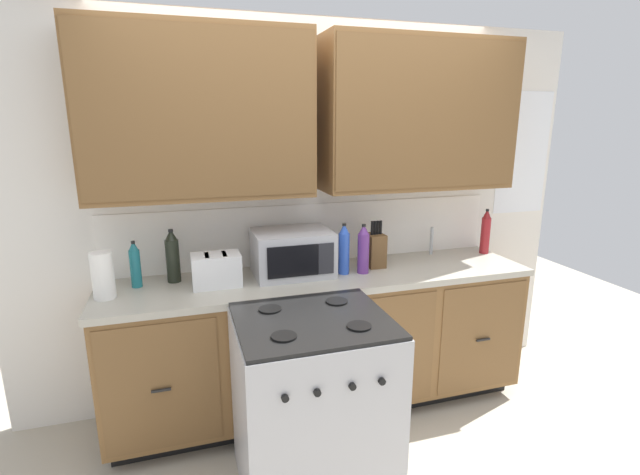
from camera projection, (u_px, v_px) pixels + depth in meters
name	position (u px, v px, depth m)	size (l,w,h in m)	color
ground_plane	(337.00, 433.00, 2.87)	(8.00, 8.00, 0.00)	#B2A893
wall_unit	(314.00, 155.00, 2.93)	(3.86, 0.40, 2.50)	white
counter_run	(323.00, 341.00, 3.03)	(2.69, 0.64, 0.94)	black
stove_range	(313.00, 403.00, 2.38)	(0.76, 0.68, 0.95)	#B7B7BC
microwave	(292.00, 253.00, 2.90)	(0.48, 0.37, 0.28)	#B7B7BC
toaster	(216.00, 270.00, 2.71)	(0.28, 0.18, 0.19)	white
knife_block	(375.00, 250.00, 3.06)	(0.11, 0.14, 0.31)	brown
sink_faucet	(431.00, 241.00, 3.35)	(0.02, 0.02, 0.20)	#B2B5BA
paper_towel_roll	(103.00, 275.00, 2.50)	(0.12, 0.12, 0.26)	white
bottle_violet	(363.00, 249.00, 2.92)	(0.07, 0.07, 0.32)	#663384
bottle_dark	(173.00, 256.00, 2.76)	(0.08, 0.08, 0.32)	black
bottle_blue	(344.00, 249.00, 2.91)	(0.07, 0.07, 0.33)	blue
bottle_teal	(135.00, 265.00, 2.68)	(0.06, 0.06, 0.28)	#1E707A
bottle_red	(486.00, 232.00, 3.36)	(0.07, 0.07, 0.33)	maroon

